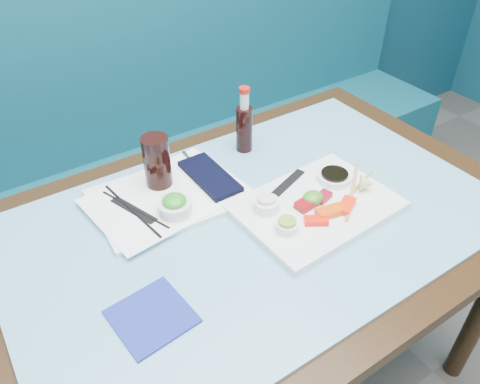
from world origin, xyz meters
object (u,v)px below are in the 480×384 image
booth_bench (140,176)px  blue_napkin (152,316)px  cola_glass (157,162)px  seaweed_bowl (175,207)px  sashimi_plate (316,207)px  serving_tray (166,198)px  cola_bottle_body (244,129)px  dining_table (256,244)px

booth_bench → blue_napkin: 1.10m
cola_glass → blue_napkin: size_ratio=0.99×
booth_bench → seaweed_bowl: (-0.17, -0.72, 0.41)m
booth_bench → sashimi_plate: booth_bench is taller
serving_tray → cola_glass: (0.01, 0.05, 0.08)m
sashimi_plate → cola_glass: cola_glass is taller
serving_tray → booth_bench: bearing=79.2°
booth_bench → cola_bottle_body: booth_bench is taller
serving_tray → dining_table: bearing=-47.8°
cola_bottle_body → serving_tray: bearing=-164.1°
sashimi_plate → cola_bottle_body: size_ratio=2.84×
sashimi_plate → blue_napkin: bearing=-174.5°
cola_bottle_body → seaweed_bowl: bearing=-152.9°
serving_tray → cola_bottle_body: (0.31, 0.09, 0.06)m
blue_napkin → serving_tray: bearing=59.1°
booth_bench → dining_table: booth_bench is taller
booth_bench → cola_bottle_body: 0.74m
booth_bench → cola_glass: booth_bench is taller
dining_table → blue_napkin: blue_napkin is taller
cola_bottle_body → blue_napkin: (-0.50, -0.41, -0.07)m
dining_table → sashimi_plate: size_ratio=3.53×
sashimi_plate → cola_glass: (-0.29, 0.31, 0.08)m
sashimi_plate → blue_napkin: sashimi_plate is taller
dining_table → serving_tray: 0.27m
booth_bench → cola_glass: size_ratio=20.53×
dining_table → seaweed_bowl: 0.24m
sashimi_plate → cola_bottle_body: 0.34m
dining_table → serving_tray: size_ratio=3.81×
sashimi_plate → cola_bottle_body: cola_bottle_body is taller
sashimi_plate → serving_tray: bearing=137.8°
dining_table → cola_bottle_body: (0.15, 0.28, 0.16)m
dining_table → blue_napkin: 0.38m
booth_bench → blue_napkin: bearing=-109.9°
serving_tray → cola_bottle_body: bearing=18.8°
sashimi_plate → serving_tray: (-0.30, 0.25, -0.00)m
dining_table → cola_bottle_body: 0.36m
booth_bench → seaweed_bowl: size_ratio=34.87×
sashimi_plate → seaweed_bowl: 0.36m
dining_table → serving_tray: serving_tray is taller
booth_bench → blue_napkin: booth_bench is taller
dining_table → seaweed_bowl: seaweed_bowl is taller
cola_bottle_body → booth_bench: bearing=105.2°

